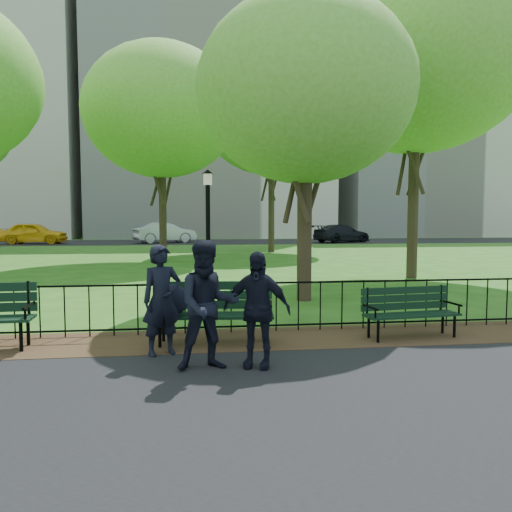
{
  "coord_description": "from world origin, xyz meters",
  "views": [
    {
      "loc": [
        -0.06,
        -6.6,
        2.03
      ],
      "look_at": [
        0.97,
        1.5,
        1.4
      ],
      "focal_mm": 35.0,
      "sensor_mm": 36.0,
      "label": 1
    }
  ],
  "objects": [
    {
      "name": "ground",
      "position": [
        0.0,
        0.0,
        0.0
      ],
      "size": [
        120.0,
        120.0,
        0.0
      ],
      "primitive_type": "plane",
      "color": "#2B5E18"
    },
    {
      "name": "dirt_strip",
      "position": [
        0.0,
        1.5,
        0.01
      ],
      "size": [
        60.0,
        1.6,
        0.01
      ],
      "primitive_type": "cube",
      "color": "#362816",
      "rests_on": "ground"
    },
    {
      "name": "far_street",
      "position": [
        0.0,
        35.0,
        0.01
      ],
      "size": [
        70.0,
        9.0,
        0.01
      ],
      "primitive_type": "cube",
      "color": "black",
      "rests_on": "ground"
    },
    {
      "name": "iron_fence",
      "position": [
        0.0,
        2.0,
        0.5
      ],
      "size": [
        24.06,
        0.06,
        1.0
      ],
      "color": "black",
      "rests_on": "ground"
    },
    {
      "name": "apartment_mid",
      "position": [
        2.0,
        48.0,
        15.0
      ],
      "size": [
        24.0,
        15.0,
        30.0
      ],
      "primitive_type": "cube",
      "color": "silver",
      "rests_on": "ground"
    },
    {
      "name": "apartment_east",
      "position": [
        26.0,
        48.0,
        12.0
      ],
      "size": [
        20.0,
        15.0,
        24.0
      ],
      "primitive_type": "cube",
      "color": "beige",
      "rests_on": "ground"
    },
    {
      "name": "park_bench_main",
      "position": [
        -0.03,
        1.27,
        0.68
      ],
      "size": [
        1.94,
        0.76,
        1.08
      ],
      "rotation": [
        0.0,
        0.0,
        -0.09
      ],
      "color": "black",
      "rests_on": "ground"
    },
    {
      "name": "park_bench_right_a",
      "position": [
        3.55,
        1.32,
        0.53
      ],
      "size": [
        1.67,
        0.69,
        0.92
      ],
      "rotation": [
        0.0,
        0.0,
        0.12
      ],
      "color": "black",
      "rests_on": "ground"
    },
    {
      "name": "lamppost",
      "position": [
        0.31,
        5.27,
        1.72
      ],
      "size": [
        0.28,
        0.28,
        3.15
      ],
      "color": "black",
      "rests_on": "ground"
    },
    {
      "name": "tree_near_e",
      "position": [
        2.64,
        5.25,
        5.04
      ],
      "size": [
        5.21,
        5.21,
        7.27
      ],
      "color": "#2D2116",
      "rests_on": "ground"
    },
    {
      "name": "tree_mid_e",
      "position": [
        7.25,
        9.27,
        7.38
      ],
      "size": [
        7.62,
        7.62,
        10.62
      ],
      "color": "#2D2116",
      "rests_on": "ground"
    },
    {
      "name": "tree_far_c",
      "position": [
        -1.4,
        16.72,
        6.82
      ],
      "size": [
        7.05,
        7.05,
        9.83
      ],
      "color": "#2D2116",
      "rests_on": "ground"
    },
    {
      "name": "tree_far_e",
      "position": [
        4.53,
        22.25,
        7.96
      ],
      "size": [
        8.22,
        8.22,
        11.46
      ],
      "color": "#2D2116",
      "rests_on": "ground"
    },
    {
      "name": "person_left",
      "position": [
        -0.51,
        0.73,
        0.82
      ],
      "size": [
        0.7,
        0.59,
        1.62
      ],
      "primitive_type": "imported",
      "rotation": [
        0.0,
        0.0,
        0.4
      ],
      "color": "black",
      "rests_on": "asphalt_path"
    },
    {
      "name": "person_mid",
      "position": [
        0.14,
        -0.06,
        0.87
      ],
      "size": [
        0.89,
        0.54,
        1.72
      ],
      "primitive_type": "imported",
      "rotation": [
        0.0,
        0.0,
        0.13
      ],
      "color": "black",
      "rests_on": "asphalt_path"
    },
    {
      "name": "person_right",
      "position": [
        0.79,
        -0.04,
        0.8
      ],
      "size": [
        0.99,
        0.66,
        1.57
      ],
      "primitive_type": "imported",
      "rotation": [
        0.0,
        0.0,
        -0.34
      ],
      "color": "black",
      "rests_on": "asphalt_path"
    },
    {
      "name": "taxi",
      "position": [
        -12.1,
        33.38,
        0.84
      ],
      "size": [
        4.95,
        2.21,
        1.65
      ],
      "primitive_type": "imported",
      "rotation": [
        0.0,
        0.0,
        1.52
      ],
      "color": "yellow",
      "rests_on": "far_street"
    },
    {
      "name": "sedan_silver",
      "position": [
        -2.23,
        33.77,
        0.82
      ],
      "size": [
        5.16,
        3.43,
        1.61
      ],
      "primitive_type": "imported",
      "rotation": [
        0.0,
        0.0,
        1.96
      ],
      "color": "#AEB1B6",
      "rests_on": "far_street"
    },
    {
      "name": "sedan_dark",
      "position": [
        11.98,
        32.61,
        0.74
      ],
      "size": [
        5.38,
        3.87,
        1.45
      ],
      "primitive_type": "imported",
      "rotation": [
        0.0,
        0.0,
        1.99
      ],
      "color": "black",
      "rests_on": "far_street"
    }
  ]
}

